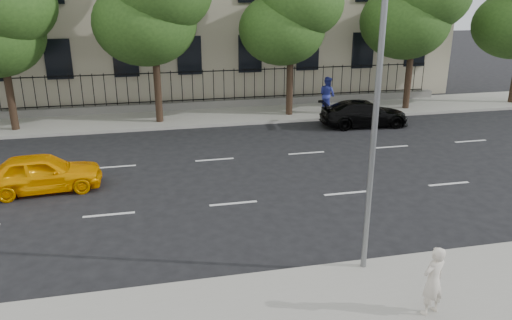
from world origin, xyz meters
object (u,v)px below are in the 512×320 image
(black_sedan, at_px, (364,113))
(yellow_taxi, at_px, (42,173))
(street_light, at_px, (369,65))
(woman_near, at_px, (433,281))

(black_sedan, bearing_deg, yellow_taxi, 114.53)
(street_light, relative_size, black_sedan, 1.78)
(yellow_taxi, distance_m, black_sedan, 15.61)
(street_light, xyz_separation_m, yellow_taxi, (-8.84, 6.79, -4.46))
(black_sedan, bearing_deg, street_light, 158.72)
(black_sedan, height_order, woman_near, woman_near)
(street_light, distance_m, yellow_taxi, 12.01)
(yellow_taxi, height_order, woman_near, woman_near)
(yellow_taxi, distance_m, woman_near, 13.34)
(black_sedan, xyz_separation_m, woman_near, (-5.13, -14.97, 0.29))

